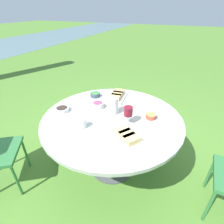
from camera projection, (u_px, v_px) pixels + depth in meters
The scene contains 11 objects.
ground_plane at pixel (112, 166), 2.19m from camera, with size 40.00×40.00×0.00m, color #4C7A2D.
dining_table at pixel (112, 124), 1.86m from camera, with size 1.44×1.44×0.74m.
water_pitcher at pixel (114, 106), 1.82m from camera, with size 0.10×0.09×0.18m.
wine_glass at pixel (128, 112), 1.64m from camera, with size 0.08×0.08×0.18m.
platter_bread_main at pixel (117, 96), 2.16m from camera, with size 0.36×0.22×0.07m.
platter_charcuterie at pixel (126, 136), 1.49m from camera, with size 0.31×0.34×0.07m.
bowl_fries at pixel (151, 116), 1.78m from camera, with size 0.11×0.11×0.04m.
bowl_salad at pixel (95, 95), 2.20m from camera, with size 0.12×0.12×0.05m.
bowl_olives at pixel (62, 109), 1.89m from camera, with size 0.15×0.15×0.04m.
bowl_dip_red at pixel (98, 105), 1.96m from camera, with size 0.13×0.13×0.06m.
cup_water_near at pixel (82, 123), 1.63m from camera, with size 0.07×0.07×0.09m.
Camera 1 is at (-1.39, -0.60, 1.72)m, focal length 28.00 mm.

